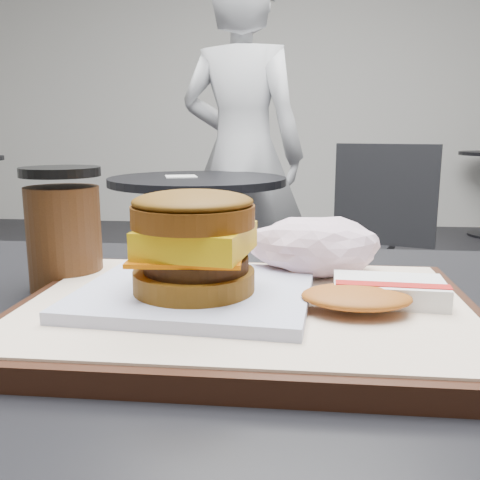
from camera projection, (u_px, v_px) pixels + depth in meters
The scene contains 9 objects.
serving_tray at pixel (246, 312), 0.45m from camera, with size 0.38×0.28×0.02m.
breakfast_sandwich at pixel (195, 255), 0.44m from camera, with size 0.20×0.18×0.09m.
hash_brown at pixel (375, 293), 0.43m from camera, with size 0.12×0.09×0.02m.
crumpled_wrapper at pixel (315, 246), 0.53m from camera, with size 0.13×0.10×0.06m, color white, non-canonical shape.
coffee_cup at pixel (64, 232), 0.54m from camera, with size 0.08×0.08×0.12m.
neighbor_table at pixel (198, 227), 2.14m from camera, with size 0.70×0.70×0.75m.
napkin at pixel (181, 176), 2.12m from camera, with size 0.12×0.12×0.00m, color silver.
neighbor_chair at pixel (352, 236), 2.16m from camera, with size 0.65×0.53×0.88m.
patron at pixel (242, 155), 2.51m from camera, with size 0.60×0.39×1.63m, color silver.
Camera 1 is at (0.03, -0.43, 0.93)m, focal length 40.00 mm.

